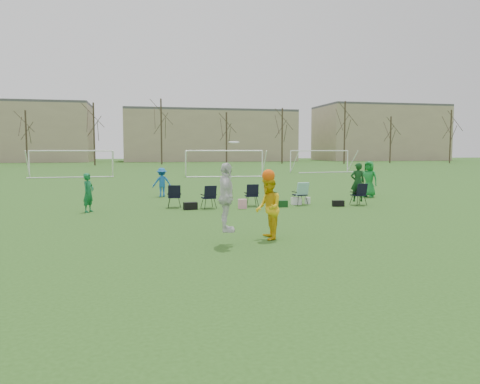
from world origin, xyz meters
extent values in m
plane|color=#294F18|center=(0.00, 0.00, 0.00)|extent=(260.00, 260.00, 0.00)
imported|color=#136B38|center=(-5.89, 7.55, 0.77)|extent=(0.59, 0.67, 1.54)
imported|color=#165BAB|center=(-2.76, 13.25, 0.76)|extent=(1.07, 0.73, 1.52)
imported|color=#157B2D|center=(7.79, 10.73, 0.94)|extent=(1.06, 1.08, 1.88)
imported|color=white|center=(-1.76, 0.03, 1.24)|extent=(0.57, 1.09, 1.77)
imported|color=yellow|center=(-0.49, 0.58, 0.86)|extent=(0.73, 0.89, 1.72)
sphere|color=#F8560D|center=(-0.49, 0.58, 1.75)|extent=(0.34, 0.34, 0.34)
cylinder|color=white|center=(-1.54, 0.08, 2.64)|extent=(0.27, 0.27, 0.05)
imported|color=#103A15|center=(5.63, 7.64, 1.02)|extent=(0.71, 0.55, 1.73)
cube|color=black|center=(-1.88, 7.49, 0.15)|extent=(0.58, 0.37, 0.30)
cube|color=pink|center=(0.28, 7.35, 0.20)|extent=(0.37, 0.26, 0.40)
cube|color=#103C15|center=(2.08, 7.55, 0.14)|extent=(0.47, 0.31, 0.28)
cube|color=white|center=(2.96, 8.25, 0.16)|extent=(0.42, 0.30, 0.32)
cylinder|color=white|center=(3.58, 8.45, 0.15)|extent=(0.26, 0.26, 0.30)
cube|color=black|center=(4.53, 7.23, 0.13)|extent=(0.54, 0.35, 0.26)
cube|color=black|center=(-2.47, 8.36, 0.48)|extent=(0.63, 0.63, 0.96)
cube|color=black|center=(-1.08, 7.78, 0.48)|extent=(0.69, 0.69, 0.96)
cube|color=black|center=(0.88, 8.21, 0.48)|extent=(0.62, 0.62, 0.96)
cube|color=black|center=(3.11, 8.19, 0.48)|extent=(0.70, 0.70, 0.96)
cube|color=black|center=(5.63, 7.54, 0.48)|extent=(0.70, 0.70, 0.96)
cylinder|color=white|center=(-13.64, 33.68, 1.20)|extent=(0.12, 0.12, 2.40)
cylinder|color=white|center=(-6.36, 34.32, 1.20)|extent=(0.12, 0.12, 2.40)
cylinder|color=white|center=(-10.00, 34.00, 2.40)|extent=(7.28, 0.76, 0.12)
cylinder|color=white|center=(0.36, 32.25, 1.20)|extent=(0.12, 0.12, 2.40)
cylinder|color=white|center=(7.64, 31.75, 1.20)|extent=(0.12, 0.12, 2.40)
cylinder|color=white|center=(4.00, 32.00, 2.40)|extent=(7.29, 0.63, 0.12)
cylinder|color=white|center=(12.39, 37.49, 1.20)|extent=(0.12, 0.12, 2.40)
cylinder|color=white|center=(19.61, 38.51, 1.20)|extent=(0.12, 0.12, 2.40)
cylinder|color=white|center=(16.00, 38.00, 2.40)|extent=(7.25, 1.13, 0.12)
cylinder|color=#382B21|center=(-22.00, 71.50, 4.50)|extent=(0.28, 0.28, 9.00)
cylinder|color=#382B21|center=(-11.00, 68.50, 5.10)|extent=(0.28, 0.28, 10.20)
cylinder|color=#382B21|center=(0.00, 71.50, 5.70)|extent=(0.28, 0.28, 11.40)
cylinder|color=#382B21|center=(11.00, 68.50, 4.50)|extent=(0.28, 0.28, 9.00)
cylinder|color=#382B21|center=(22.00, 71.50, 5.10)|extent=(0.28, 0.28, 10.20)
cylinder|color=#382B21|center=(33.00, 68.50, 5.70)|extent=(0.28, 0.28, 11.40)
cylinder|color=#382B21|center=(44.00, 71.50, 4.50)|extent=(0.28, 0.28, 9.00)
cylinder|color=#382B21|center=(55.00, 68.50, 5.10)|extent=(0.28, 0.28, 10.20)
cube|color=tan|center=(12.00, 96.00, 5.50)|extent=(38.00, 16.00, 11.00)
cube|color=tan|center=(55.00, 96.00, 6.50)|extent=(30.00, 16.00, 13.00)
camera|label=1|loc=(-3.92, -11.61, 2.43)|focal=35.00mm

